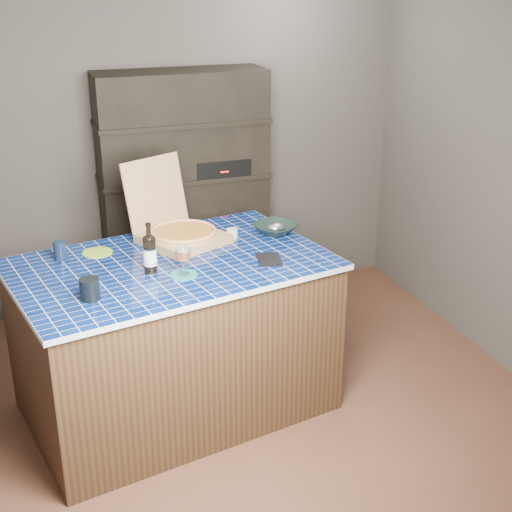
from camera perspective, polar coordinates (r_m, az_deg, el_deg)
name	(u,v)px	position (r m, az deg, el deg)	size (l,w,h in m)	color
room	(251,213)	(3.78, -0.37, 3.43)	(3.50, 3.50, 3.50)	brown
shelving_unit	(185,195)	(5.29, -5.70, 4.90)	(1.20, 0.41, 1.80)	black
kitchen_island	(174,337)	(4.18, -6.54, -6.43)	(1.90, 1.41, 0.94)	#3F2D18
pizza_box	(180,231)	(4.26, -6.08, 2.02)	(0.61, 0.65, 0.46)	#9C7250
mead_bottle	(150,253)	(3.82, -8.49, 0.22)	(0.08, 0.08, 0.28)	black
teal_trivet	(184,275)	(3.80, -5.82, -1.52)	(0.15, 0.15, 0.01)	#167370
wine_glass	(183,254)	(3.76, -5.89, 0.18)	(0.08, 0.08, 0.18)	white
tumbler	(90,289)	(3.59, -13.17, -2.59)	(0.10, 0.10, 0.11)	black
dvd_case	(269,259)	(3.97, 1.04, -0.28)	(0.13, 0.18, 0.01)	black
bowl	(276,229)	(4.37, 1.58, 2.21)	(0.25, 0.25, 0.06)	black
foil_contents	(276,227)	(4.37, 1.59, 2.32)	(0.11, 0.09, 0.05)	silver
white_jar	(232,233)	(4.30, -1.92, 1.82)	(0.07, 0.07, 0.06)	silver
navy_cup	(60,251)	(4.12, -15.42, 0.42)	(0.07, 0.07, 0.11)	black
green_trivet	(97,252)	(4.18, -12.57, 0.28)	(0.17, 0.17, 0.01)	#83B426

